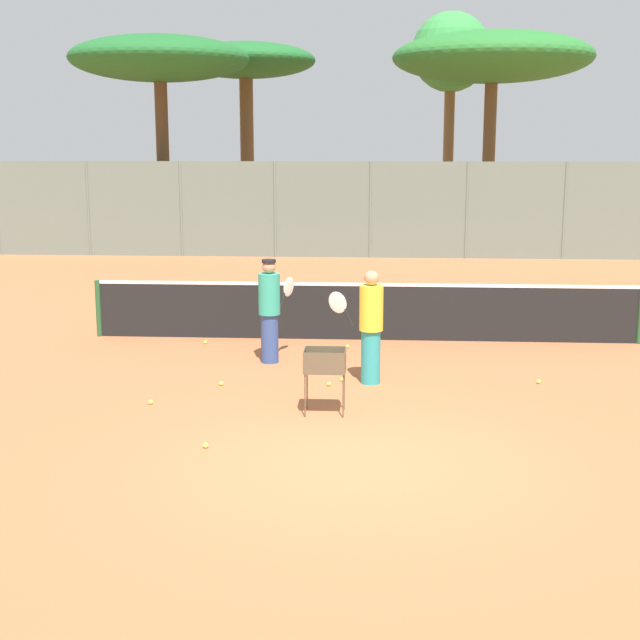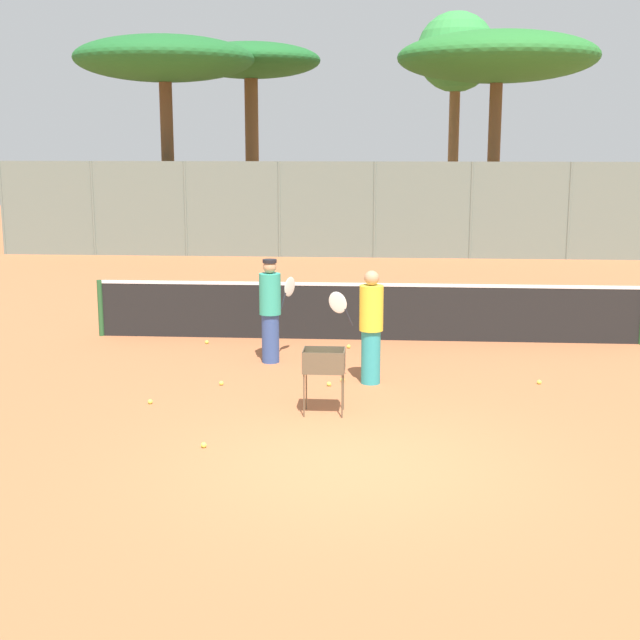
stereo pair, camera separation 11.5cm
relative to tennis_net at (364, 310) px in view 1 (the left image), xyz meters
The scene contains 18 objects.
ground_plane 6.48m from the tennis_net, 90.00° to the right, with size 80.00×80.00×0.00m, color #B7663D.
tennis_net is the anchor object (origin of this frame).
back_fence 11.93m from the tennis_net, 90.00° to the left, with size 24.11×0.08×3.00m.
tree_0 16.64m from the tennis_net, 116.71° to the left, with size 5.96×5.96×7.04m.
tree_1 17.61m from the tennis_net, 75.59° to the left, with size 6.92×6.92×7.33m.
tree_2 18.58m from the tennis_net, 105.12° to the left, with size 5.07×5.07×7.12m.
tree_3 18.38m from the tennis_net, 80.75° to the left, with size 2.81×2.81×8.16m.
player_white_outfit 2.40m from the tennis_net, 130.49° to the right, with size 0.57×0.82×1.73m.
player_red_cap 3.03m from the tennis_net, 87.51° to the right, with size 0.89×0.42×1.74m.
ball_cart 4.63m from the tennis_net, 95.93° to the right, with size 0.56×0.41×0.89m.
tennis_ball_0 3.02m from the tennis_net, 95.59° to the right, with size 0.07×0.07×0.07m, color #D1E54C.
tennis_ball_1 2.98m from the tennis_net, 169.37° to the right, with size 0.07×0.07×0.07m, color #D1E54C.
tennis_ball_2 5.26m from the tennis_net, 124.10° to the right, with size 0.07×0.07×0.07m, color #D1E54C.
tennis_ball_3 3.99m from the tennis_net, 46.89° to the right, with size 0.07×0.07×0.07m, color #D1E54C.
tennis_ball_4 0.93m from the tennis_net, 112.00° to the right, with size 0.07×0.07×0.07m, color #D1E54C.
tennis_ball_5 6.37m from the tennis_net, 106.66° to the right, with size 0.07×0.07×0.07m, color #D1E54C.
tennis_ball_6 3.95m from the tennis_net, 122.62° to the right, with size 0.07×0.07×0.07m, color #D1E54C.
tennis_ball_7 3.31m from the tennis_net, 98.48° to the right, with size 0.07×0.07×0.07m, color #D1E54C.
Camera 1 is at (0.20, -9.73, 3.64)m, focal length 50.00 mm.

